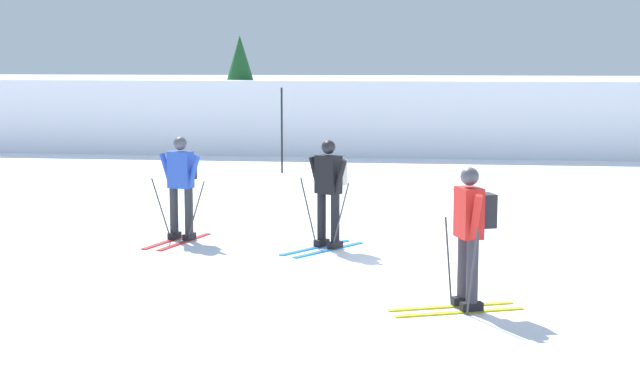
{
  "coord_description": "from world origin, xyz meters",
  "views": [
    {
      "loc": [
        0.01,
        -13.16,
        2.97
      ],
      "look_at": [
        -1.94,
        1.69,
        0.9
      ],
      "focal_mm": 54.39,
      "sensor_mm": 36.0,
      "label": 1
    }
  ],
  "objects_px": {
    "skier_black": "(329,188)",
    "skier_red": "(470,230)",
    "skier_blue": "(182,183)",
    "trail_marker_pole": "(282,131)",
    "conifer_far_right": "(240,86)"
  },
  "relations": [
    {
      "from": "skier_blue",
      "to": "trail_marker_pole",
      "type": "height_order",
      "value": "trail_marker_pole"
    },
    {
      "from": "skier_red",
      "to": "skier_blue",
      "type": "height_order",
      "value": "same"
    },
    {
      "from": "skier_red",
      "to": "conifer_far_right",
      "type": "relative_size",
      "value": 0.46
    },
    {
      "from": "skier_blue",
      "to": "trail_marker_pole",
      "type": "xyz_separation_m",
      "value": [
        0.03,
        9.52,
        0.16
      ]
    },
    {
      "from": "conifer_far_right",
      "to": "trail_marker_pole",
      "type": "bearing_deg",
      "value": -67.3
    },
    {
      "from": "skier_blue",
      "to": "conifer_far_right",
      "type": "height_order",
      "value": "conifer_far_right"
    },
    {
      "from": "skier_black",
      "to": "skier_red",
      "type": "height_order",
      "value": "same"
    },
    {
      "from": "skier_black",
      "to": "trail_marker_pole",
      "type": "relative_size",
      "value": 0.77
    },
    {
      "from": "skier_red",
      "to": "skier_blue",
      "type": "bearing_deg",
      "value": 139.71
    },
    {
      "from": "conifer_far_right",
      "to": "skier_red",
      "type": "bearing_deg",
      "value": -70.09
    },
    {
      "from": "skier_red",
      "to": "conifer_far_right",
      "type": "bearing_deg",
      "value": 109.91
    },
    {
      "from": "skier_black",
      "to": "trail_marker_pole",
      "type": "bearing_deg",
      "value": 103.92
    },
    {
      "from": "skier_black",
      "to": "skier_blue",
      "type": "height_order",
      "value": "same"
    },
    {
      "from": "skier_black",
      "to": "skier_red",
      "type": "bearing_deg",
      "value": -59.22
    },
    {
      "from": "skier_black",
      "to": "conifer_far_right",
      "type": "height_order",
      "value": "conifer_far_right"
    }
  ]
}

